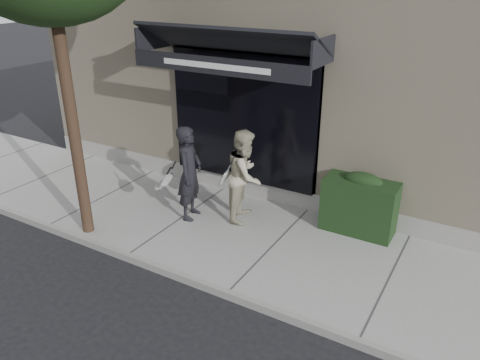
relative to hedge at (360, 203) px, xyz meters
The scene contains 7 objects.
ground 1.79m from the hedge, 131.35° to the right, with size 80.00×80.00×0.00m, color black.
sidewalk 1.77m from the hedge, 131.35° to the right, with size 20.00×3.00×0.12m, color gray.
curb 3.07m from the hedge, 111.45° to the right, with size 20.00×0.10×0.14m, color gray.
building_facade 4.39m from the hedge, 106.65° to the left, with size 14.30×8.04×5.64m.
hedge is the anchor object (origin of this frame).
pedestrian_front 3.21m from the hedge, 158.98° to the right, with size 0.85×0.92×1.83m.
pedestrian_back 2.17m from the hedge, 162.43° to the right, with size 0.87×1.01×1.78m.
Camera 1 is at (3.03, -6.40, 4.51)m, focal length 35.00 mm.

